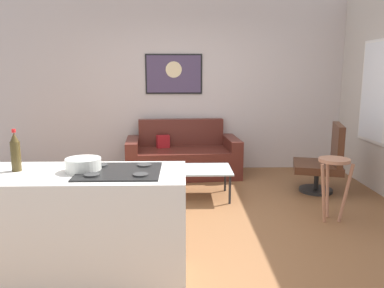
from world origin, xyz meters
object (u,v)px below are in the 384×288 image
(mixing_bowl, at_px, (83,165))
(bar_stool, at_px, (333,173))
(soda_bottle, at_px, (15,152))
(armchair, at_px, (324,161))
(wall_painting, at_px, (174,74))
(couch, at_px, (183,157))
(coffee_table, at_px, (196,171))

(mixing_bowl, bearing_deg, bar_stool, 26.48)
(soda_bottle, relative_size, mixing_bowl, 1.21)
(armchair, height_order, mixing_bowl, mixing_bowl)
(soda_bottle, relative_size, wall_painting, 0.34)
(armchair, relative_size, mixing_bowl, 3.59)
(couch, distance_m, bar_stool, 2.55)
(bar_stool, xyz_separation_m, mixing_bowl, (-2.37, -1.18, 0.39))
(bar_stool, distance_m, soda_bottle, 3.13)
(couch, distance_m, mixing_bowl, 3.27)
(soda_bottle, height_order, mixing_bowl, soda_bottle)
(mixing_bowl, bearing_deg, coffee_table, 65.65)
(bar_stool, relative_size, wall_painting, 0.76)
(coffee_table, xyz_separation_m, mixing_bowl, (-0.91, -2.01, 0.58))
(coffee_table, xyz_separation_m, bar_stool, (1.46, -0.83, 0.19))
(coffee_table, height_order, armchair, armchair)
(soda_bottle, height_order, wall_painting, wall_painting)
(armchair, bearing_deg, coffee_table, -174.01)
(soda_bottle, distance_m, wall_painting, 3.73)
(couch, relative_size, armchair, 1.92)
(coffee_table, relative_size, bar_stool, 1.30)
(couch, height_order, armchair, armchair)
(couch, distance_m, soda_bottle, 3.42)
(soda_bottle, xyz_separation_m, mixing_bowl, (0.50, -0.02, -0.09))
(coffee_table, bearing_deg, mixing_bowl, -114.35)
(armchair, xyz_separation_m, bar_stool, (-0.28, -1.02, 0.11))
(couch, relative_size, bar_stool, 2.57)
(mixing_bowl, distance_m, wall_painting, 3.65)
(armchair, relative_size, wall_painting, 1.01)
(coffee_table, bearing_deg, couch, 99.05)
(bar_stool, xyz_separation_m, soda_bottle, (-2.86, -1.16, 0.49))
(coffee_table, bearing_deg, soda_bottle, -125.31)
(armchair, height_order, bar_stool, armchair)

